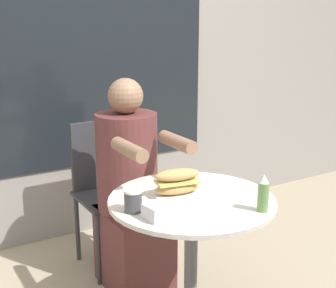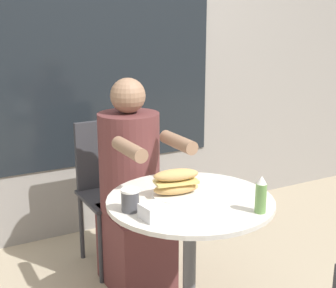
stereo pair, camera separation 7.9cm
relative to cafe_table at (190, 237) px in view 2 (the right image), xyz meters
The scene contains 8 objects.
storefront_wall 1.64m from the cafe_table, 89.94° to the left, with size 8.00×0.09×2.80m.
cafe_table is the anchor object (origin of this frame).
diner_chair 0.90m from the cafe_table, 92.06° to the left, with size 0.38×0.38×0.87m.
seated_diner 0.55m from the cafe_table, 93.25° to the left, with size 0.33×0.60×1.17m.
sandwich_on_plate 0.25m from the cafe_table, 120.40° to the left, with size 0.22×0.21×0.12m.
drink_cup 0.37m from the cafe_table, behind, with size 0.08×0.08×0.10m.
napkin_box 0.34m from the cafe_table, 154.81° to the right, with size 0.10×0.10×0.06m.
condiment_bottle 0.41m from the cafe_table, 57.28° to the right, with size 0.05×0.05×0.16m.
Camera 2 is at (-1.01, -1.64, 1.46)m, focal length 50.00 mm.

